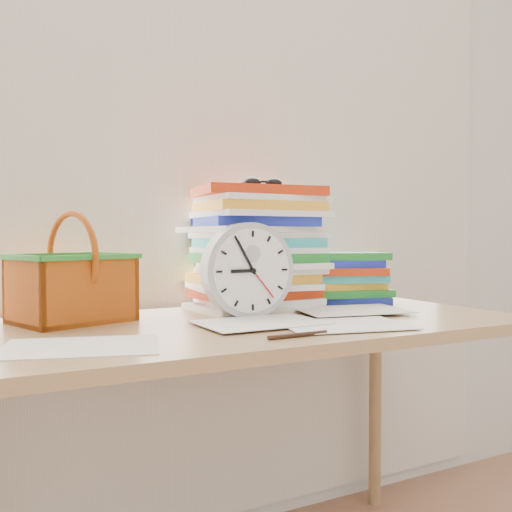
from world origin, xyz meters
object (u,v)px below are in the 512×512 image
book_stack (348,278)px  desk (254,349)px  clock (248,270)px  paper_stack (256,248)px  basket (72,268)px

book_stack → desk: bearing=-156.2°
clock → book_stack: bearing=17.7°
desk → paper_stack: paper_stack is taller
paper_stack → clock: bearing=-124.1°
desk → basket: size_ratio=5.10×
desk → clock: clock is taller
book_stack → basket: basket is taller
book_stack → paper_stack: bearing=176.6°
clock → basket: bearing=162.4°
paper_stack → basket: paper_stack is taller
clock → basket: (-0.43, 0.14, 0.01)m
clock → book_stack: clock is taller
clock → basket: basket is taller
book_stack → clock: bearing=-162.3°
paper_stack → basket: (-0.54, -0.02, -0.04)m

